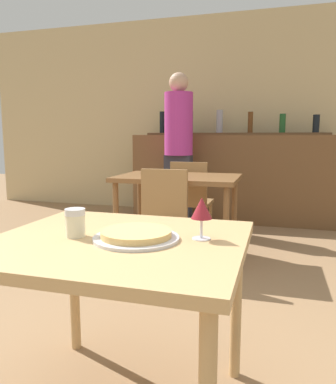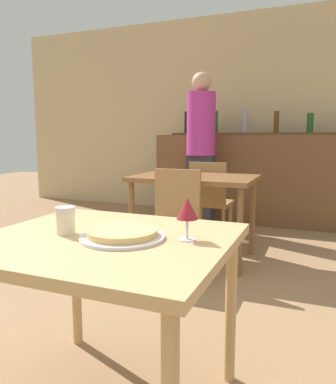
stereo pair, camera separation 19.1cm
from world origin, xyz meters
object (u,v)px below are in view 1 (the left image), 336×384
object	(u,v)px
chair_far_side_back	(191,196)
cheese_shaker	(75,223)
chair_far_side_front	(160,217)
wine_glass	(202,209)
pizza_tray	(136,236)
person_standing	(178,144)

from	to	relation	value
chair_far_side_back	cheese_shaker	distance (m)	2.55
chair_far_side_front	cheese_shaker	world-z (taller)	chair_far_side_front
wine_glass	pizza_tray	bearing A→B (deg)	-161.10
chair_far_side_front	pizza_tray	xyz separation A→B (m)	(0.36, -1.45, 0.26)
pizza_tray	person_standing	distance (m)	3.21
cheese_shaker	person_standing	distance (m)	3.19
cheese_shaker	person_standing	size ratio (longest dim) A/B	0.06
chair_far_side_back	pizza_tray	xyz separation A→B (m)	(0.36, -2.50, 0.26)
pizza_tray	wine_glass	distance (m)	0.26
pizza_tray	person_standing	size ratio (longest dim) A/B	0.17
pizza_tray	chair_far_side_front	bearing A→B (deg)	104.05
wine_glass	person_standing	bearing A→B (deg)	106.32
chair_far_side_back	pizza_tray	distance (m)	2.54
chair_far_side_front	chair_far_side_back	xyz separation A→B (m)	(0.00, 1.06, 0.00)
chair_far_side_front	pizza_tray	size ratio (longest dim) A/B	2.64
cheese_shaker	wine_glass	size ratio (longest dim) A/B	0.69
person_standing	chair_far_side_back	bearing A→B (deg)	-64.37
cheese_shaker	wine_glass	world-z (taller)	wine_glass
chair_far_side_back	person_standing	xyz separation A→B (m)	(-0.30, 0.62, 0.53)
chair_far_side_front	cheese_shaker	distance (m)	1.51
chair_far_side_back	pizza_tray	world-z (taller)	chair_far_side_back
chair_far_side_front	cheese_shaker	size ratio (longest dim) A/B	7.80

